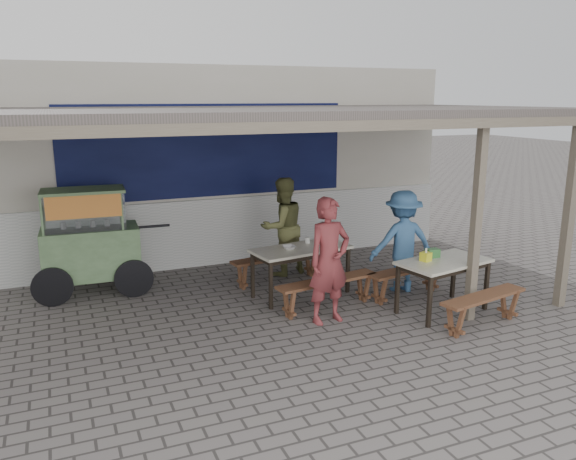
# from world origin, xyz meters

# --- Properties ---
(ground) EXTENTS (60.00, 60.00, 0.00)m
(ground) POSITION_xyz_m (0.00, 0.00, 0.00)
(ground) COLOR #615B58
(ground) RESTS_ON ground
(back_wall) EXTENTS (9.00, 1.28, 3.50)m
(back_wall) POSITION_xyz_m (-0.00, 3.58, 1.72)
(back_wall) COLOR beige
(back_wall) RESTS_ON ground
(warung_roof) EXTENTS (9.00, 4.21, 2.81)m
(warung_roof) POSITION_xyz_m (0.02, 0.90, 2.71)
(warung_roof) COLOR #534B47
(warung_roof) RESTS_ON ground
(table_left) EXTENTS (1.57, 0.89, 0.75)m
(table_left) POSITION_xyz_m (0.61, 0.86, 0.67)
(table_left) COLOR beige
(table_left) RESTS_ON ground
(bench_left_street) EXTENTS (1.61, 0.51, 0.45)m
(bench_left_street) POSITION_xyz_m (0.72, 0.16, 0.34)
(bench_left_street) COLOR brown
(bench_left_street) RESTS_ON ground
(bench_left_wall) EXTENTS (1.61, 0.51, 0.45)m
(bench_left_wall) POSITION_xyz_m (0.51, 1.56, 0.34)
(bench_left_wall) COLOR brown
(bench_left_wall) RESTS_ON ground
(table_right) EXTENTS (1.40, 0.94, 0.75)m
(table_right) POSITION_xyz_m (2.17, -0.52, 0.67)
(table_right) COLOR beige
(table_right) RESTS_ON ground
(bench_right_street) EXTENTS (1.41, 0.54, 0.45)m
(bench_right_street) POSITION_xyz_m (2.31, -1.20, 0.33)
(bench_right_street) COLOR brown
(bench_right_street) RESTS_ON ground
(bench_right_wall) EXTENTS (1.41, 0.54, 0.45)m
(bench_right_wall) POSITION_xyz_m (2.04, 0.15, 0.33)
(bench_right_wall) COLOR brown
(bench_right_wall) RESTS_ON ground
(vendor_cart) EXTENTS (2.08, 0.86, 1.63)m
(vendor_cart) POSITION_xyz_m (-2.32, 2.16, 0.89)
(vendor_cart) COLOR #6A9160
(vendor_cart) RESTS_ON ground
(patron_street_side) EXTENTS (0.67, 0.49, 1.70)m
(patron_street_side) POSITION_xyz_m (0.54, -0.23, 0.85)
(patron_street_side) COLOR maroon
(patron_street_side) RESTS_ON ground
(patron_wall_side) EXTENTS (0.92, 0.78, 1.66)m
(patron_wall_side) POSITION_xyz_m (0.75, 1.95, 0.83)
(patron_wall_side) COLOR brown
(patron_wall_side) RESTS_ON ground
(patron_right_table) EXTENTS (1.10, 0.73, 1.58)m
(patron_right_table) POSITION_xyz_m (2.14, 0.45, 0.79)
(patron_right_table) COLOR #3B689A
(patron_right_table) RESTS_ON ground
(tissue_box) EXTENTS (0.15, 0.15, 0.12)m
(tissue_box) POSITION_xyz_m (1.92, -0.45, 0.81)
(tissue_box) COLOR yellow
(tissue_box) RESTS_ON table_right
(donation_box) EXTENTS (0.19, 0.13, 0.12)m
(donation_box) POSITION_xyz_m (2.12, -0.33, 0.81)
(donation_box) COLOR #347536
(donation_box) RESTS_ON table_right
(condiment_jar) EXTENTS (0.08, 0.08, 0.09)m
(condiment_jar) POSITION_xyz_m (0.81, 1.07, 0.79)
(condiment_jar) COLOR silver
(condiment_jar) RESTS_ON table_left
(condiment_bowl) EXTENTS (0.21, 0.21, 0.05)m
(condiment_bowl) POSITION_xyz_m (0.42, 0.86, 0.77)
(condiment_bowl) COLOR silver
(condiment_bowl) RESTS_ON table_left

